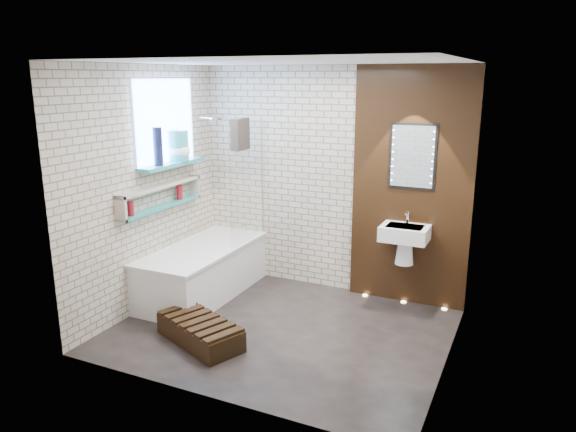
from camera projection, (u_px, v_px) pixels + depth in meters
The scene contains 15 objects.
ground at pixel (282, 330), 5.44m from camera, with size 3.20×3.20×0.00m, color black.
room_shell at pixel (281, 204), 5.11m from camera, with size 3.24×3.20×2.60m.
walnut_panel at pixel (411, 188), 5.84m from camera, with size 1.30×0.06×2.60m, color black.
clerestory_window at pixel (166, 130), 5.91m from camera, with size 0.18×1.00×0.94m.
display_niche at pixel (161, 197), 5.89m from camera, with size 0.14×1.30×0.26m.
bathtub at pixel (203, 271), 6.26m from camera, with size 0.79×1.74×0.70m.
bath_screen at pixel (247, 183), 6.25m from camera, with size 0.01×0.78×1.40m, color white.
towel at pixel (240, 134), 5.99m from camera, with size 0.10×0.27×0.35m, color black.
shower_head at pixel (216, 118), 6.30m from camera, with size 0.18×0.18×0.02m, color silver.
washbasin at pixel (405, 238), 5.79m from camera, with size 0.50×0.36×0.58m.
led_mirror at pixel (412, 157), 5.71m from camera, with size 0.50×0.02×0.70m.
walnut_step at pixel (200, 332), 5.17m from camera, with size 0.92×0.41×0.20m, color black.
niche_bottles at pixel (160, 199), 5.88m from camera, with size 0.07×0.89×0.17m.
sill_vases at pixel (177, 148), 6.01m from camera, with size 0.23×0.54×0.41m.
floor_uplights at pixel (403, 302), 6.10m from camera, with size 0.96×0.06×0.01m.
Camera 1 is at (2.16, -4.48, 2.47)m, focal length 33.73 mm.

